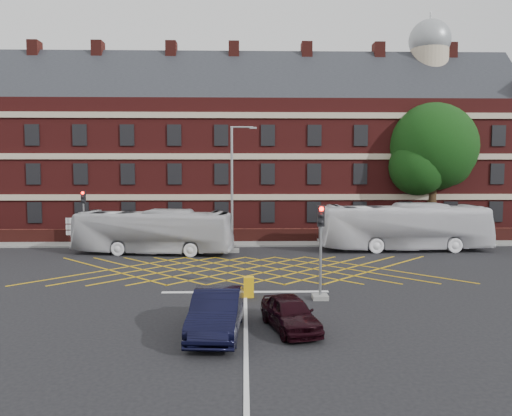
{
  "coord_description": "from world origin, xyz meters",
  "views": [
    {
      "loc": [
        -0.05,
        -27.03,
        5.86
      ],
      "look_at": [
        0.63,
        1.5,
        3.67
      ],
      "focal_mm": 35.0,
      "sensor_mm": 36.0,
      "label": 1
    }
  ],
  "objects_px": {
    "deciduous_tree": "(432,153)",
    "traffic_light_far": "(84,224)",
    "car_navy": "(217,313)",
    "street_lamp": "(233,209)",
    "bus_left": "(153,232)",
    "traffic_light_near": "(321,261)",
    "car_maroon": "(290,313)",
    "utility_cabinet": "(249,287)",
    "direction_signs": "(73,227)",
    "bus_right": "(404,227)"
  },
  "relations": [
    {
      "from": "traffic_light_far",
      "to": "direction_signs",
      "type": "distance_m",
      "value": 1.75
    },
    {
      "from": "bus_right",
      "to": "traffic_light_near",
      "type": "relative_size",
      "value": 2.87
    },
    {
      "from": "traffic_light_near",
      "to": "utility_cabinet",
      "type": "bearing_deg",
      "value": 171.66
    },
    {
      "from": "street_lamp",
      "to": "traffic_light_near",
      "type": "bearing_deg",
      "value": -72.21
    },
    {
      "from": "traffic_light_far",
      "to": "utility_cabinet",
      "type": "bearing_deg",
      "value": -50.87
    },
    {
      "from": "traffic_light_near",
      "to": "utility_cabinet",
      "type": "xyz_separation_m",
      "value": [
        -3.23,
        0.47,
        -1.29
      ]
    },
    {
      "from": "car_navy",
      "to": "traffic_light_far",
      "type": "relative_size",
      "value": 1.11
    },
    {
      "from": "car_maroon",
      "to": "direction_signs",
      "type": "xyz_separation_m",
      "value": [
        -15.02,
        21.07,
        0.76
      ]
    },
    {
      "from": "traffic_light_far",
      "to": "deciduous_tree",
      "type": "bearing_deg",
      "value": 10.71
    },
    {
      "from": "deciduous_tree",
      "to": "traffic_light_far",
      "type": "bearing_deg",
      "value": -169.29
    },
    {
      "from": "car_navy",
      "to": "direction_signs",
      "type": "xyz_separation_m",
      "value": [
        -12.35,
        21.49,
        0.59
      ]
    },
    {
      "from": "car_navy",
      "to": "traffic_light_near",
      "type": "relative_size",
      "value": 1.11
    },
    {
      "from": "car_navy",
      "to": "utility_cabinet",
      "type": "relative_size",
      "value": 5.07
    },
    {
      "from": "bus_right",
      "to": "car_navy",
      "type": "distance_m",
      "value": 22.27
    },
    {
      "from": "deciduous_tree",
      "to": "traffic_light_far",
      "type": "height_order",
      "value": "deciduous_tree"
    },
    {
      "from": "bus_right",
      "to": "street_lamp",
      "type": "distance_m",
      "value": 12.5
    },
    {
      "from": "traffic_light_near",
      "to": "car_maroon",
      "type": "bearing_deg",
      "value": -112.38
    },
    {
      "from": "bus_left",
      "to": "traffic_light_near",
      "type": "height_order",
      "value": "traffic_light_near"
    },
    {
      "from": "car_maroon",
      "to": "utility_cabinet",
      "type": "relative_size",
      "value": 3.89
    },
    {
      "from": "deciduous_tree",
      "to": "utility_cabinet",
      "type": "height_order",
      "value": "deciduous_tree"
    },
    {
      "from": "car_maroon",
      "to": "utility_cabinet",
      "type": "xyz_separation_m",
      "value": [
        -1.47,
        4.75,
        -0.15
      ]
    },
    {
      "from": "bus_right",
      "to": "utility_cabinet",
      "type": "distance_m",
      "value": 17.46
    },
    {
      "from": "traffic_light_far",
      "to": "traffic_light_near",
      "type": "bearing_deg",
      "value": -45.11
    },
    {
      "from": "car_maroon",
      "to": "utility_cabinet",
      "type": "height_order",
      "value": "car_maroon"
    },
    {
      "from": "traffic_light_near",
      "to": "direction_signs",
      "type": "xyz_separation_m",
      "value": [
        -16.78,
        16.79,
        -0.39
      ]
    },
    {
      "from": "traffic_light_far",
      "to": "street_lamp",
      "type": "bearing_deg",
      "value": -12.04
    },
    {
      "from": "car_maroon",
      "to": "traffic_light_near",
      "type": "height_order",
      "value": "traffic_light_near"
    },
    {
      "from": "deciduous_tree",
      "to": "traffic_light_near",
      "type": "xyz_separation_m",
      "value": [
        -12.88,
        -20.99,
        -5.54
      ]
    },
    {
      "from": "bus_right",
      "to": "deciduous_tree",
      "type": "bearing_deg",
      "value": -33.2
    },
    {
      "from": "car_maroon",
      "to": "traffic_light_far",
      "type": "xyz_separation_m",
      "value": [
        -13.79,
        19.89,
        1.14
      ]
    },
    {
      "from": "bus_left",
      "to": "direction_signs",
      "type": "xyz_separation_m",
      "value": [
        -7.0,
        4.19,
        -0.16
      ]
    },
    {
      "from": "bus_left",
      "to": "direction_signs",
      "type": "relative_size",
      "value": 5.03
    },
    {
      "from": "street_lamp",
      "to": "direction_signs",
      "type": "xyz_separation_m",
      "value": [
        -12.55,
        3.59,
        -1.68
      ]
    },
    {
      "from": "bus_right",
      "to": "traffic_light_far",
      "type": "height_order",
      "value": "traffic_light_far"
    },
    {
      "from": "traffic_light_near",
      "to": "traffic_light_far",
      "type": "bearing_deg",
      "value": 134.89
    },
    {
      "from": "utility_cabinet",
      "to": "bus_right",
      "type": "bearing_deg",
      "value": 49.03
    },
    {
      "from": "car_maroon",
      "to": "car_navy",
      "type": "bearing_deg",
      "value": 175.01
    },
    {
      "from": "utility_cabinet",
      "to": "traffic_light_near",
      "type": "bearing_deg",
      "value": -8.34
    },
    {
      "from": "car_navy",
      "to": "utility_cabinet",
      "type": "distance_m",
      "value": 5.32
    },
    {
      "from": "car_maroon",
      "to": "street_lamp",
      "type": "xyz_separation_m",
      "value": [
        -2.47,
        17.48,
        2.44
      ]
    },
    {
      "from": "bus_right",
      "to": "car_maroon",
      "type": "distance_m",
      "value": 20.51
    },
    {
      "from": "bus_left",
      "to": "traffic_light_near",
      "type": "bearing_deg",
      "value": -134.47
    },
    {
      "from": "car_navy",
      "to": "street_lamp",
      "type": "bearing_deg",
      "value": 92.7
    },
    {
      "from": "deciduous_tree",
      "to": "traffic_light_near",
      "type": "bearing_deg",
      "value": -121.54
    },
    {
      "from": "car_maroon",
      "to": "traffic_light_far",
      "type": "relative_size",
      "value": 0.85
    },
    {
      "from": "car_navy",
      "to": "utility_cabinet",
      "type": "bearing_deg",
      "value": 80.3
    },
    {
      "from": "deciduous_tree",
      "to": "direction_signs",
      "type": "bearing_deg",
      "value": -171.95
    },
    {
      "from": "bus_left",
      "to": "bus_right",
      "type": "xyz_separation_m",
      "value": [
        17.97,
        1.02,
        0.17
      ]
    },
    {
      "from": "traffic_light_near",
      "to": "utility_cabinet",
      "type": "distance_m",
      "value": 3.52
    },
    {
      "from": "bus_right",
      "to": "car_navy",
      "type": "relative_size",
      "value": 2.57
    }
  ]
}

